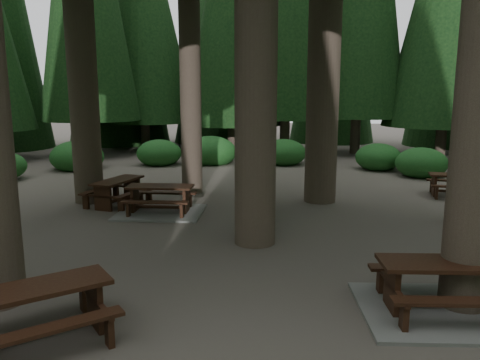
# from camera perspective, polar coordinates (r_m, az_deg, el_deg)

# --- Properties ---
(ground) EXTENTS (80.00, 80.00, 0.00)m
(ground) POSITION_cam_1_polar(r_m,az_deg,el_deg) (9.75, -3.00, -7.83)
(ground) COLOR #524A43
(ground) RESTS_ON ground
(picnic_table_a) EXTENTS (2.37, 2.01, 0.76)m
(picnic_table_a) POSITION_cam_1_polar(r_m,az_deg,el_deg) (7.37, 23.36, -12.82)
(picnic_table_a) COLOR gray
(picnic_table_a) RESTS_ON ground
(picnic_table_b) EXTENTS (1.74, 1.97, 0.73)m
(picnic_table_b) POSITION_cam_1_polar(r_m,az_deg,el_deg) (13.35, -14.66, -0.98)
(picnic_table_b) COLOR black
(picnic_table_b) RESTS_ON ground
(picnic_table_c) EXTENTS (2.19, 1.82, 0.73)m
(picnic_table_c) POSITION_cam_1_polar(r_m,az_deg,el_deg) (12.29, -9.66, -2.91)
(picnic_table_c) COLOR gray
(picnic_table_c) RESTS_ON ground
(picnic_table_d) EXTENTS (1.74, 1.48, 0.68)m
(picnic_table_d) POSITION_cam_1_polar(r_m,az_deg,el_deg) (15.45, 24.92, -0.21)
(picnic_table_d) COLOR black
(picnic_table_d) RESTS_ON ground
(picnic_table_e) EXTENTS (2.20, 2.16, 0.74)m
(picnic_table_e) POSITION_cam_1_polar(r_m,az_deg,el_deg) (6.48, -23.35, -13.82)
(picnic_table_e) COLOR black
(picnic_table_e) RESTS_ON ground
(shrub_ring) EXTENTS (23.86, 24.64, 1.49)m
(shrub_ring) POSITION_cam_1_polar(r_m,az_deg,el_deg) (10.27, 1.51, -4.53)
(shrub_ring) COLOR #226324
(shrub_ring) RESTS_ON ground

